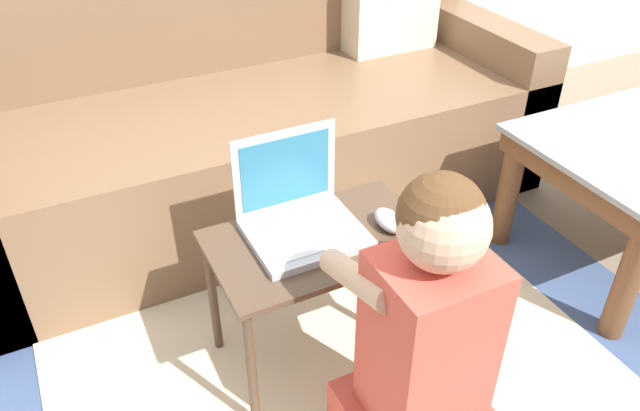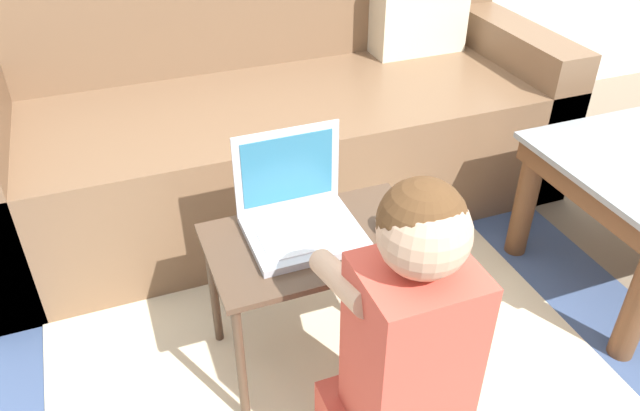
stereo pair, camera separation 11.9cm
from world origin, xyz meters
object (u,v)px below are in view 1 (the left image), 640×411
object	(u,v)px
couch	(255,119)
laptop	(301,218)
laptop_desk	(320,256)
person_seated	(425,356)
computer_mouse	(389,220)

from	to	relation	value
couch	laptop	world-z (taller)	couch
laptop_desk	laptop	bearing A→B (deg)	123.29
laptop	person_seated	bearing A→B (deg)	-79.45
laptop_desk	couch	bearing A→B (deg)	79.68
laptop_desk	computer_mouse	world-z (taller)	computer_mouse
laptop_desk	laptop	size ratio (longest dim) A/B	2.00
couch	computer_mouse	world-z (taller)	couch
laptop	computer_mouse	world-z (taller)	laptop
person_seated	laptop_desk	bearing A→B (deg)	97.39
couch	person_seated	distance (m)	1.25
laptop_desk	laptop	xyz separation A→B (m)	(-0.03, 0.05, 0.10)
laptop_desk	person_seated	bearing A→B (deg)	-82.61
laptop	couch	bearing A→B (deg)	76.98
couch	computer_mouse	distance (m)	0.89
computer_mouse	person_seated	size ratio (longest dim) A/B	0.13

